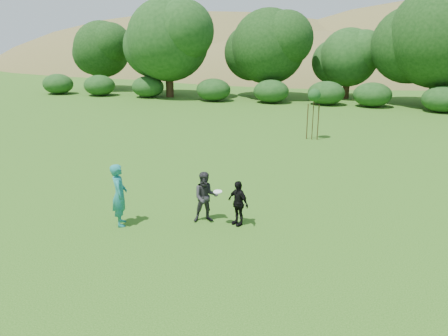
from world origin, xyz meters
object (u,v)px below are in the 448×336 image
object	(u,v)px
player_grey	(206,197)
sapling	(314,97)
player_black	(238,203)
player_teal	(119,195)

from	to	relation	value
player_grey	sapling	xyz separation A→B (m)	(1.86, 12.49, 1.60)
player_black	sapling	distance (m)	12.56
player_grey	player_black	bearing A→B (deg)	-22.05
player_teal	player_black	bearing A→B (deg)	-102.41
sapling	player_teal	bearing A→B (deg)	-107.64
player_teal	player_grey	xyz separation A→B (m)	(2.44, 1.03, -0.17)
player_teal	player_black	world-z (taller)	player_teal
player_black	player_teal	bearing A→B (deg)	-130.66
player_teal	sapling	size ratio (longest dim) A/B	0.69
sapling	player_grey	bearing A→B (deg)	-98.49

